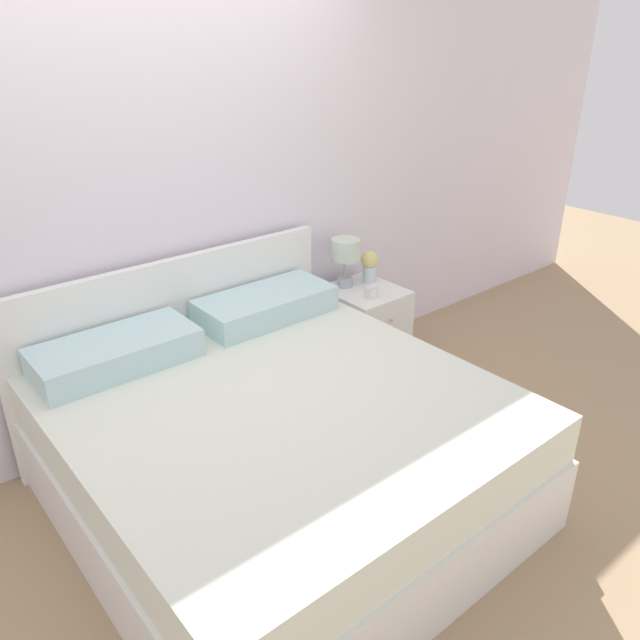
{
  "coord_description": "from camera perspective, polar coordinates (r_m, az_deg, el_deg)",
  "views": [
    {
      "loc": [
        -1.34,
        -2.86,
        2.07
      ],
      "look_at": [
        0.59,
        -0.53,
        0.63
      ],
      "focal_mm": 35.0,
      "sensor_mm": 36.0,
      "label": 1
    }
  ],
  "objects": [
    {
      "name": "ground_plane",
      "position": [
        3.78,
        -12.23,
        -8.46
      ],
      "size": [
        12.0,
        12.0,
        0.0
      ],
      "primitive_type": "plane",
      "color": "tan"
    },
    {
      "name": "wall_back",
      "position": [
        3.32,
        -14.9,
        11.16
      ],
      "size": [
        8.0,
        0.06,
        2.6
      ],
      "color": "white",
      "rests_on": "ground_plane"
    },
    {
      "name": "bed",
      "position": [
        2.96,
        -4.39,
        -11.0
      ],
      "size": [
        1.84,
        1.91,
        0.97
      ],
      "color": "white",
      "rests_on": "ground_plane"
    },
    {
      "name": "nightstand",
      "position": [
        4.05,
        4.01,
        -0.87
      ],
      "size": [
        0.43,
        0.49,
        0.56
      ],
      "color": "white",
      "rests_on": "ground_plane"
    },
    {
      "name": "table_lamp",
      "position": [
        3.9,
        2.33,
        6.09
      ],
      "size": [
        0.18,
        0.18,
        0.31
      ],
      "color": "#A8B2BC",
      "rests_on": "nightstand"
    },
    {
      "name": "flower_vase",
      "position": [
        4.02,
        4.55,
        5.07
      ],
      "size": [
        0.11,
        0.11,
        0.21
      ],
      "color": "silver",
      "rests_on": "nightstand"
    },
    {
      "name": "alarm_clock",
      "position": [
        3.81,
        4.74,
        2.57
      ],
      "size": [
        0.08,
        0.05,
        0.07
      ],
      "color": "white",
      "rests_on": "nightstand"
    }
  ]
}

